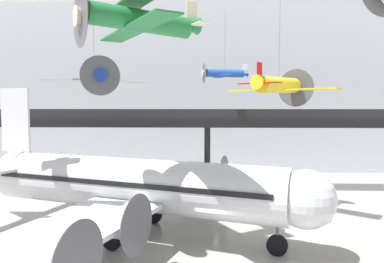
# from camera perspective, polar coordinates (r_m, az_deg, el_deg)

# --- Properties ---
(hangar_back_wall) EXTENTS (140.00, 3.00, 24.53)m
(hangar_back_wall) POSITION_cam_1_polar(r_m,az_deg,el_deg) (53.47, 2.34, 7.16)
(hangar_back_wall) COLOR silver
(hangar_back_wall) RESTS_ON ground
(mezzanine_walkway) EXTENTS (110.00, 3.20, 8.92)m
(mezzanine_walkway) POSITION_cam_1_polar(r_m,az_deg,el_deg) (41.69, 2.36, 1.23)
(mezzanine_walkway) COLOR black
(mezzanine_walkway) RESTS_ON ground
(airliner_silver_main) EXTENTS (27.42, 31.97, 10.68)m
(airliner_silver_main) POSITION_cam_1_polar(r_m,az_deg,el_deg) (27.36, -9.46, -7.99)
(airliner_silver_main) COLOR silver
(airliner_silver_main) RESTS_ON ground
(suspended_plane_yellow_lowwing) EXTENTS (8.63, 7.98, 10.31)m
(suspended_plane_yellow_lowwing) POSITION_cam_1_polar(r_m,az_deg,el_deg) (32.05, 13.08, 6.86)
(suspended_plane_yellow_lowwing) COLOR yellow
(suspended_plane_blue_trainer) EXTENTS (5.22, 6.34, 7.90)m
(suspended_plane_blue_trainer) POSITION_cam_1_polar(r_m,az_deg,el_deg) (41.48, 5.00, 8.81)
(suspended_plane_blue_trainer) COLOR #1E4CAD
(suspended_plane_green_biplane) EXTENTS (8.29, 9.16, 7.09)m
(suspended_plane_green_biplane) POSITION_cam_1_polar(r_m,az_deg,el_deg) (23.93, -7.83, 16.49)
(suspended_plane_green_biplane) COLOR #1E6B33
(suspended_plane_white_twin) EXTENTS (9.40, 8.22, 9.40)m
(suspended_plane_white_twin) POSITION_cam_1_polar(r_m,az_deg,el_deg) (36.86, -14.67, 7.97)
(suspended_plane_white_twin) COLOR silver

